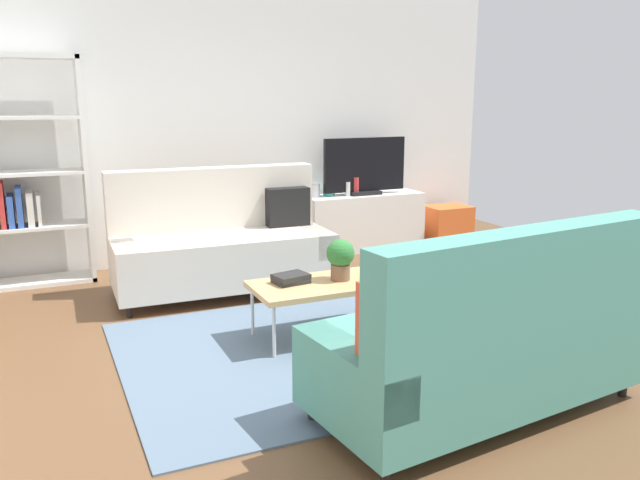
{
  "coord_description": "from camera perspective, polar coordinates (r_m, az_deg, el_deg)",
  "views": [
    {
      "loc": [
        -1.91,
        -3.94,
        1.75
      ],
      "look_at": [
        0.07,
        0.47,
        0.65
      ],
      "focal_mm": 36.01,
      "sensor_mm": 36.0,
      "label": 1
    }
  ],
  "objects": [
    {
      "name": "ground_plane",
      "position": [
        4.72,
        1.54,
        -8.97
      ],
      "size": [
        7.68,
        7.68,
        0.0
      ],
      "primitive_type": "plane",
      "color": "brown"
    },
    {
      "name": "bottle_1",
      "position": [
        7.24,
        3.22,
        4.78
      ],
      "size": [
        0.06,
        0.06,
        0.2
      ],
      "primitive_type": "cylinder",
      "color": "red",
      "rests_on": "tv_console"
    },
    {
      "name": "vase_1",
      "position": [
        7.2,
        0.79,
        4.45
      ],
      "size": [
        0.13,
        0.13,
        0.13
      ],
      "primitive_type": "cylinder",
      "color": "#33B29E",
      "rests_on": "tv_console"
    },
    {
      "name": "couch_beige",
      "position": [
        5.83,
        -8.69,
        -0.31
      ],
      "size": [
        1.92,
        0.89,
        1.1
      ],
      "rotation": [
        0.0,
        0.0,
        3.12
      ],
      "color": "beige",
      "rests_on": "ground_plane"
    },
    {
      "name": "storage_trunk",
      "position": [
        7.91,
        11.23,
        1.4
      ],
      "size": [
        0.52,
        0.4,
        0.44
      ],
      "primitive_type": "cube",
      "color": "orange",
      "rests_on": "ground_plane"
    },
    {
      "name": "bottle_0",
      "position": [
        7.2,
        2.49,
        4.56
      ],
      "size": [
        0.05,
        0.05,
        0.16
      ],
      "primitive_type": "cylinder",
      "color": "silver",
      "rests_on": "tv_console"
    },
    {
      "name": "couch_green",
      "position": [
        3.66,
        14.41,
        -8.48
      ],
      "size": [
        1.98,
        1.04,
        1.1
      ],
      "rotation": [
        0.0,
        0.0,
        0.11
      ],
      "color": "teal",
      "rests_on": "ground_plane"
    },
    {
      "name": "tv",
      "position": [
        7.29,
        3.98,
        6.49
      ],
      "size": [
        1.0,
        0.2,
        0.64
      ],
      "color": "black",
      "rests_on": "tv_console"
    },
    {
      "name": "potted_plant",
      "position": [
        4.68,
        1.83,
        -1.54
      ],
      "size": [
        0.21,
        0.21,
        0.31
      ],
      "color": "brown",
      "rests_on": "coffee_table"
    },
    {
      "name": "table_book_1",
      "position": [
        4.64,
        -2.61,
        -3.29
      ],
      "size": [
        0.27,
        0.23,
        0.04
      ],
      "primitive_type": "cube",
      "rotation": [
        0.0,
        0.0,
        0.22
      ],
      "color": "#262626",
      "rests_on": "table_book_0"
    },
    {
      "name": "tv_console",
      "position": [
        7.4,
        3.84,
        1.64
      ],
      "size": [
        1.4,
        0.44,
        0.64
      ],
      "primitive_type": "cube",
      "color": "silver",
      "rests_on": "ground_plane"
    },
    {
      "name": "vase_0",
      "position": [
        7.13,
        -0.44,
        4.42
      ],
      "size": [
        0.11,
        0.11,
        0.14
      ],
      "primitive_type": "cylinder",
      "color": "silver",
      "rests_on": "tv_console"
    },
    {
      "name": "wall_far",
      "position": [
        7.02,
        -8.52,
        10.22
      ],
      "size": [
        6.4,
        0.12,
        2.9
      ],
      "primitive_type": "cube",
      "color": "white",
      "rests_on": "ground_plane"
    },
    {
      "name": "table_book_0",
      "position": [
        4.65,
        -2.6,
        -3.67
      ],
      "size": [
        0.26,
        0.21,
        0.03
      ],
      "primitive_type": "cube",
      "rotation": [
        0.0,
        0.0,
        0.11
      ],
      "color": "#262626",
      "rests_on": "coffee_table"
    },
    {
      "name": "bookshelf",
      "position": [
        6.47,
        -25.13,
        4.76
      ],
      "size": [
        1.1,
        0.36,
        2.1
      ],
      "color": "white",
      "rests_on": "ground_plane"
    },
    {
      "name": "coffee_table",
      "position": [
        4.68,
        0.64,
        -4.05
      ],
      "size": [
        1.1,
        0.56,
        0.42
      ],
      "color": "tan",
      "rests_on": "ground_plane"
    },
    {
      "name": "area_rug",
      "position": [
        4.62,
        1.12,
        -9.38
      ],
      "size": [
        2.9,
        2.2,
        0.01
      ],
      "primitive_type": "cube",
      "color": "slate",
      "rests_on": "ground_plane"
    }
  ]
}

